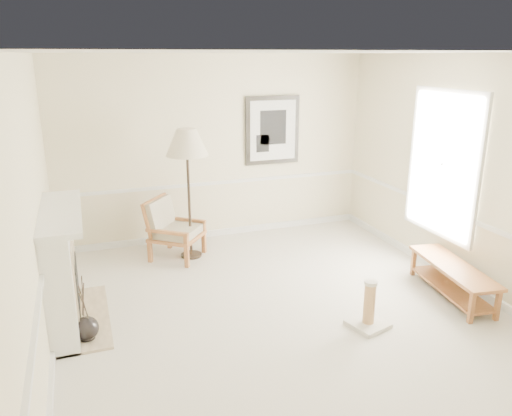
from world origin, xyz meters
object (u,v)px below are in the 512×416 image
Objects in this scene: floor_vase at (86,329)px; scratching_post at (369,312)px; bench at (452,275)px; armchair at (170,226)px; floor_lamp at (187,146)px.

scratching_post is (2.93, -0.74, 0.03)m from floor_vase.
scratching_post reaches higher than bench.
armchair is 3.89m from bench.
floor_vase is at bearing -174.22° from armchair.
bench is at bearing -40.23° from floor_lamp.
scratching_post is at bearing -14.07° from floor_vase.
floor_lamp is 3.88m from bench.
floor_lamp is 1.29× the size of bench.
armchair is 0.51× the size of floor_lamp.
scratching_post is at bearing -62.02° from floor_lamp.
armchair reaches higher than scratching_post.
scratching_post is at bearing -167.83° from bench.
floor_lamp reaches higher than bench.
floor_vase is at bearing 174.15° from bench.
floor_vase reaches higher than bench.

